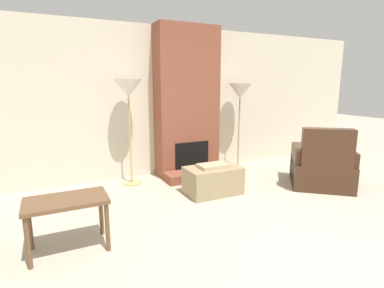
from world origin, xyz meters
name	(u,v)px	position (x,y,z in m)	size (l,w,h in m)	color
ground_plane	(326,260)	(0.00, 0.00, 0.00)	(24.00, 24.00, 0.00)	#B2A893
wall_back	(182,101)	(0.00, 3.34, 1.30)	(8.30, 0.06, 2.60)	beige
fireplace	(187,106)	(0.00, 3.08, 1.23)	(1.12, 0.79, 2.60)	brown
ottoman	(213,180)	(-0.10, 1.97, 0.21)	(0.80, 0.50, 0.46)	#998460
armchair	(322,169)	(1.62, 1.49, 0.30)	(1.26, 1.26, 0.98)	#422819
side_table	(67,206)	(-2.15, 1.24, 0.46)	(0.77, 0.45, 0.54)	brown
floor_lamp_left	(128,92)	(-1.08, 2.95, 1.49)	(0.42, 0.42, 1.69)	tan
floor_lamp_right	(240,94)	(1.02, 2.95, 1.43)	(0.42, 0.42, 1.63)	tan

